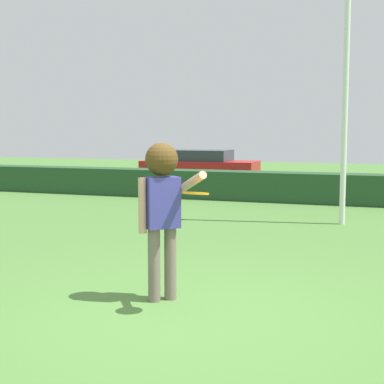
% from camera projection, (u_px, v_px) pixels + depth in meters
% --- Properties ---
extents(ground_plane, '(60.00, 60.00, 0.00)m').
position_uv_depth(ground_plane, '(185.00, 314.00, 6.09)').
color(ground_plane, '#4A7635').
extents(person, '(0.82, 0.50, 1.81)m').
position_uv_depth(person, '(162.00, 198.00, 6.45)').
color(person, '#736359').
rests_on(person, ground).
extents(frisbee, '(0.28, 0.28, 0.06)m').
position_uv_depth(frisbee, '(196.00, 193.00, 5.93)').
color(frisbee, orange).
extents(lamppost, '(0.24, 0.24, 6.21)m').
position_uv_depth(lamppost, '(346.00, 57.00, 11.60)').
color(lamppost, silver).
rests_on(lamppost, ground).
extents(hedge_row, '(24.04, 0.90, 0.81)m').
position_uv_depth(hedge_row, '(316.00, 188.00, 15.48)').
color(hedge_row, '#244727').
rests_on(hedge_row, ground).
extents(parked_car_red, '(4.26, 1.93, 1.25)m').
position_uv_depth(parked_car_red, '(200.00, 165.00, 21.13)').
color(parked_car_red, '#B21E1E').
rests_on(parked_car_red, ground).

